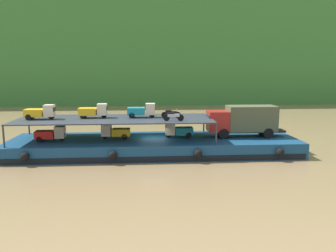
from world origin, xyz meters
TOP-DOWN VIEW (x-y plane):
  - ground_plane at (0.00, 0.00)m, footprint 400.00×400.00m
  - hillside_far_bank at (0.00, 60.05)m, footprint 133.62×32.67m
  - cargo_barge at (0.00, -0.03)m, footprint 27.87×7.91m
  - covered_lorry at (8.95, 0.28)m, footprint 7.87×2.32m
  - cargo_rack at (-3.80, 0.00)m, footprint 18.67×6.51m
  - mini_truck_lower_stern at (-9.79, -0.57)m, footprint 2.78×1.27m
  - mini_truck_lower_aft at (-3.83, 0.13)m, footprint 2.79×1.28m
  - mini_truck_lower_mid at (2.41, 0.40)m, footprint 2.76×1.23m
  - mini_truck_upper_stern at (-10.80, -0.05)m, footprint 2.74×1.21m
  - mini_truck_upper_mid at (-5.91, 0.58)m, footprint 2.74×1.21m
  - mini_truck_upper_fore at (-1.22, 0.57)m, footprint 2.75×1.21m
  - motorcycle_upper_port at (1.69, -1.95)m, footprint 1.90×0.55m
  - motorcycle_upper_centre at (1.61, 0.00)m, footprint 1.90×0.55m

SIDE VIEW (x-z plane):
  - ground_plane at x=0.00m, z-range 0.00..0.00m
  - cargo_barge at x=0.00m, z-range 0.00..1.50m
  - mini_truck_lower_stern at x=-9.79m, z-range 1.50..2.88m
  - mini_truck_lower_aft at x=-3.83m, z-range 1.50..2.88m
  - mini_truck_lower_mid at x=2.41m, z-range 1.50..2.88m
  - covered_lorry at x=8.95m, z-range 1.64..4.74m
  - cargo_rack at x=-3.80m, z-range 2.43..4.43m
  - motorcycle_upper_port at x=1.69m, z-range 3.50..4.37m
  - motorcycle_upper_centre at x=1.61m, z-range 3.50..4.37m
  - mini_truck_upper_stern at x=-10.80m, z-range 3.50..4.88m
  - mini_truck_upper_mid at x=-5.91m, z-range 3.50..4.88m
  - mini_truck_upper_fore at x=-1.22m, z-range 3.50..4.88m
  - hillside_far_bank at x=0.00m, z-range 2.21..37.24m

